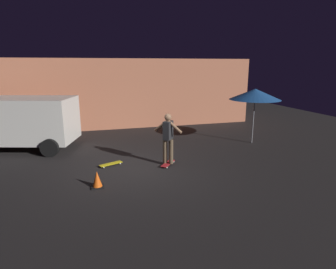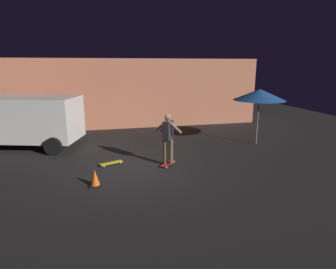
{
  "view_description": "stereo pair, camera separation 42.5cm",
  "coord_description": "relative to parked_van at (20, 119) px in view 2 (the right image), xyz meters",
  "views": [
    {
      "loc": [
        -1.3,
        -8.66,
        3.25
      ],
      "look_at": [
        1.17,
        -0.02,
        1.05
      ],
      "focal_mm": 30.45,
      "sensor_mm": 36.0,
      "label": 1
    },
    {
      "loc": [
        -0.89,
        -8.76,
        3.25
      ],
      "look_at": [
        1.17,
        -0.02,
        1.05
      ],
      "focal_mm": 30.45,
      "sensor_mm": 36.0,
      "label": 2
    }
  ],
  "objects": [
    {
      "name": "skateboard_spare",
      "position": [
        3.43,
        -3.03,
        -1.11
      ],
      "size": [
        0.8,
        0.48,
        0.07
      ],
      "color": "gold",
      "rests_on": "ground_plane"
    },
    {
      "name": "patio_umbrella",
      "position": [
        9.49,
        -1.8,
        0.91
      ],
      "size": [
        2.1,
        2.1,
        2.3
      ],
      "color": "slate",
      "rests_on": "ground_plane"
    },
    {
      "name": "skateboard_ridden",
      "position": [
        5.27,
        -3.51,
        -1.11
      ],
      "size": [
        0.65,
        0.73,
        0.07
      ],
      "color": "#AD1E23",
      "rests_on": "ground_plane"
    },
    {
      "name": "traffic_cone",
      "position": [
        2.93,
        -4.68,
        -0.95
      ],
      "size": [
        0.34,
        0.34,
        0.46
      ],
      "color": "black",
      "rests_on": "ground_plane"
    },
    {
      "name": "ground_plane",
      "position": [
        4.1,
        -3.49,
        -1.16
      ],
      "size": [
        28.0,
        28.0,
        0.0
      ],
      "primitive_type": "plane",
      "color": "black"
    },
    {
      "name": "skater",
      "position": [
        5.27,
        -3.51,
        -0.12
      ],
      "size": [
        0.82,
        0.69,
        1.67
      ],
      "color": "brown",
      "rests_on": "skateboard_ridden"
    },
    {
      "name": "parked_van",
      "position": [
        0.0,
        0.0,
        0.0
      ],
      "size": [
        4.95,
        3.3,
        2.03
      ],
      "color": "silver",
      "rests_on": "ground_plane"
    },
    {
      "name": "low_building",
      "position": [
        5.05,
        4.24,
        0.62
      ],
      "size": [
        13.33,
        3.56,
        3.57
      ],
      "color": "#B76B4C",
      "rests_on": "ground_plane"
    }
  ]
}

